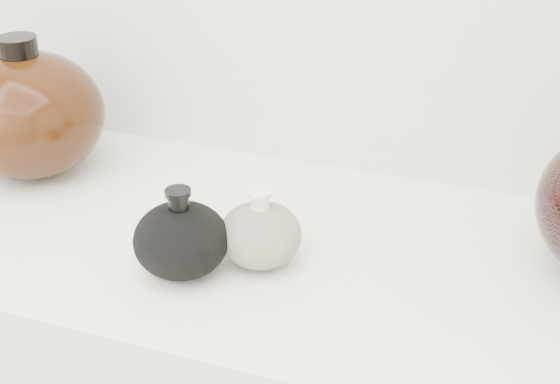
% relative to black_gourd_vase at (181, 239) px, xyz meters
% --- Properties ---
extents(black_gourd_vase, '(0.15, 0.15, 0.12)m').
position_rel_black_gourd_vase_xyz_m(black_gourd_vase, '(0.00, 0.00, 0.00)').
color(black_gourd_vase, black).
rests_on(black_gourd_vase, display_counter).
extents(cream_gourd_vase, '(0.12, 0.12, 0.10)m').
position_rel_black_gourd_vase_xyz_m(cream_gourd_vase, '(0.09, 0.05, -0.01)').
color(cream_gourd_vase, '#BDAC96').
rests_on(cream_gourd_vase, display_counter).
extents(left_round_pot, '(0.23, 0.23, 0.22)m').
position_rel_black_gourd_vase_xyz_m(left_round_pot, '(-0.34, 0.18, 0.05)').
color(left_round_pot, black).
rests_on(left_round_pot, display_counter).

